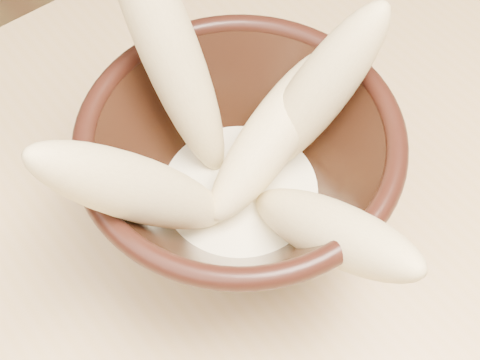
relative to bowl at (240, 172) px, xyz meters
name	(u,v)px	position (x,y,z in m)	size (l,w,h in m)	color
bowl	(240,172)	(0.00, 0.00, 0.00)	(0.21, 0.21, 0.11)	black
milk_puddle	(240,194)	(0.00, 0.00, -0.03)	(0.12, 0.12, 0.02)	#FFF7CD
banana_upright	(169,48)	(0.00, 0.07, 0.07)	(0.04, 0.04, 0.20)	tan
banana_left	(140,190)	(-0.07, 0.00, 0.05)	(0.04, 0.04, 0.17)	tan
banana_right	(317,93)	(0.06, 0.00, 0.04)	(0.04, 0.04, 0.15)	tan
banana_across	(274,132)	(0.03, 0.00, 0.02)	(0.04, 0.04, 0.15)	tan
banana_front	(329,231)	(0.01, -0.08, 0.02)	(0.04, 0.04, 0.16)	tan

